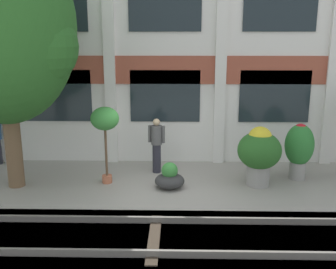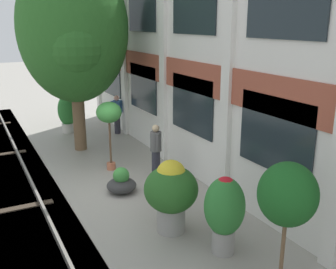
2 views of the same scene
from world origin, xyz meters
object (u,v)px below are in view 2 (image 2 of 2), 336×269
at_px(potted_plant_low_pan, 109,115).
at_px(potted_plant_glazed_jar, 67,112).
at_px(broadleaf_tree, 73,32).
at_px(resident_by_doorway, 156,150).
at_px(potted_plant_wide_bowl, 121,183).
at_px(potted_plant_tall_urn, 287,199).
at_px(potted_plant_stone_basin, 224,209).
at_px(resident_watching_tracks, 117,113).
at_px(potted_plant_ribbed_drum, 171,191).

relative_size(potted_plant_low_pan, potted_plant_glazed_jar, 1.35).
relative_size(broadleaf_tree, resident_by_doorway, 4.07).
height_order(broadleaf_tree, potted_plant_wide_bowl, broadleaf_tree).
bearing_deg(potted_plant_tall_urn, potted_plant_glazed_jar, -176.89).
bearing_deg(potted_plant_tall_urn, broadleaf_tree, -175.16).
bearing_deg(potted_plant_wide_bowl, potted_plant_glazed_jar, 178.41).
xyz_separation_m(broadleaf_tree, potted_plant_low_pan, (2.54, 0.31, -2.47)).
height_order(potted_plant_wide_bowl, potted_plant_glazed_jar, potted_plant_glazed_jar).
distance_m(potted_plant_stone_basin, potted_plant_tall_urn, 1.83).
height_order(potted_plant_low_pan, resident_by_doorway, potted_plant_low_pan).
bearing_deg(broadleaf_tree, resident_watching_tracks, 125.28).
xyz_separation_m(potted_plant_glazed_jar, potted_plant_tall_urn, (12.32, 0.67, 0.98)).
bearing_deg(potted_plant_stone_basin, resident_watching_tracks, 172.64).
height_order(potted_plant_ribbed_drum, potted_plant_low_pan, potted_plant_low_pan).
bearing_deg(potted_plant_tall_urn, potted_plant_ribbed_drum, -168.00).
xyz_separation_m(broadleaf_tree, potted_plant_wide_bowl, (4.37, -0.03, -4.02)).
bearing_deg(potted_plant_tall_urn, potted_plant_low_pan, -175.88).
distance_m(potted_plant_tall_urn, resident_by_doorway, 5.93).
bearing_deg(potted_plant_glazed_jar, resident_by_doorway, 9.65).
distance_m(potted_plant_stone_basin, potted_plant_low_pan, 5.71).
bearing_deg(resident_by_doorway, potted_plant_glazed_jar, -69.82).
relative_size(potted_plant_glazed_jar, resident_watching_tracks, 1.00).
bearing_deg(resident_by_doorway, potted_plant_ribbed_drum, 81.01).
xyz_separation_m(potted_plant_ribbed_drum, potted_plant_glazed_jar, (-9.43, -0.05, -0.10)).
bearing_deg(potted_plant_glazed_jar, potted_plant_low_pan, 1.67).
distance_m(broadleaf_tree, potted_plant_glazed_jar, 4.25).
bearing_deg(resident_by_doorway, potted_plant_wide_bowl, 28.90).
distance_m(potted_plant_stone_basin, resident_by_doorway, 4.26).
bearing_deg(potted_plant_stone_basin, potted_plant_low_pan, -175.36).
bearing_deg(broadleaf_tree, potted_plant_low_pan, 6.88).
relative_size(potted_plant_wide_bowl, resident_by_doorway, 0.49).
bearing_deg(resident_watching_tracks, resident_by_doorway, -7.87).
distance_m(potted_plant_glazed_jar, resident_watching_tracks, 2.16).
bearing_deg(resident_by_doorway, potted_plant_stone_basin, 93.85).
distance_m(broadleaf_tree, potted_plant_stone_basin, 8.85).
relative_size(potted_plant_glazed_jar, resident_by_doorway, 0.97).
height_order(potted_plant_ribbed_drum, potted_plant_wide_bowl, potted_plant_ribbed_drum).
relative_size(potted_plant_glazed_jar, potted_plant_tall_urn, 0.66).
bearing_deg(potted_plant_stone_basin, potted_plant_wide_bowl, -168.16).
height_order(potted_plant_glazed_jar, resident_by_doorway, resident_by_doorway).
relative_size(potted_plant_wide_bowl, potted_plant_tall_urn, 0.33).
height_order(potted_plant_tall_urn, resident_watching_tracks, potted_plant_tall_urn).
height_order(potted_plant_wide_bowl, resident_watching_tracks, resident_watching_tracks).
height_order(broadleaf_tree, resident_by_doorway, broadleaf_tree).
height_order(potted_plant_wide_bowl, potted_plant_tall_urn, potted_plant_tall_urn).
bearing_deg(potted_plant_tall_urn, resident_by_doorway, 175.76).
bearing_deg(broadleaf_tree, potted_plant_ribbed_drum, 1.77).
height_order(broadleaf_tree, potted_plant_glazed_jar, broadleaf_tree).
relative_size(broadleaf_tree, potted_plant_low_pan, 3.12).
distance_m(potted_plant_ribbed_drum, resident_watching_tracks, 8.50).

